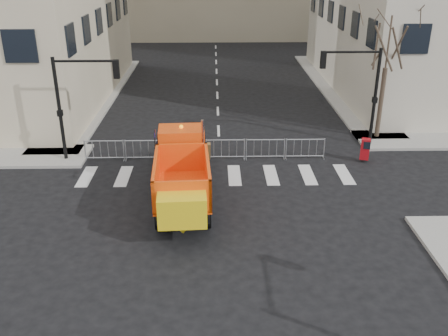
{
  "coord_description": "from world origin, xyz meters",
  "views": [
    {
      "loc": [
        -0.29,
        -16.64,
        10.18
      ],
      "look_at": [
        0.13,
        2.5,
        1.72
      ],
      "focal_mm": 40.0,
      "sensor_mm": 36.0,
      "label": 1
    }
  ],
  "objects_px": {
    "cop_a": "(162,151)",
    "newspaper_box": "(365,149)",
    "plow_truck": "(182,172)",
    "cop_b": "(195,148)",
    "worker": "(65,128)",
    "cop_c": "(184,150)"
  },
  "relations": [
    {
      "from": "plow_truck",
      "to": "cop_b",
      "type": "distance_m",
      "value": 4.31
    },
    {
      "from": "cop_c",
      "to": "newspaper_box",
      "type": "height_order",
      "value": "cop_c"
    },
    {
      "from": "worker",
      "to": "cop_c",
      "type": "bearing_deg",
      "value": -58.98
    },
    {
      "from": "cop_a",
      "to": "newspaper_box",
      "type": "relative_size",
      "value": 1.8
    },
    {
      "from": "cop_b",
      "to": "cop_c",
      "type": "xyz_separation_m",
      "value": [
        -0.56,
        -0.6,
        0.11
      ]
    },
    {
      "from": "cop_b",
      "to": "newspaper_box",
      "type": "bearing_deg",
      "value": -150.84
    },
    {
      "from": "cop_c",
      "to": "newspaper_box",
      "type": "bearing_deg",
      "value": 135.34
    },
    {
      "from": "plow_truck",
      "to": "cop_b",
      "type": "bearing_deg",
      "value": -8.69
    },
    {
      "from": "cop_a",
      "to": "cop_c",
      "type": "relative_size",
      "value": 0.97
    },
    {
      "from": "worker",
      "to": "newspaper_box",
      "type": "distance_m",
      "value": 16.3
    },
    {
      "from": "cop_a",
      "to": "cop_c",
      "type": "xyz_separation_m",
      "value": [
        1.08,
        0.01,
        0.03
      ]
    },
    {
      "from": "cop_a",
      "to": "worker",
      "type": "distance_m",
      "value": 6.68
    },
    {
      "from": "cop_b",
      "to": "newspaper_box",
      "type": "height_order",
      "value": "cop_b"
    },
    {
      "from": "cop_b",
      "to": "newspaper_box",
      "type": "xyz_separation_m",
      "value": [
        8.73,
        0.16,
        -0.21
      ]
    },
    {
      "from": "plow_truck",
      "to": "newspaper_box",
      "type": "relative_size",
      "value": 8.0
    },
    {
      "from": "cop_a",
      "to": "worker",
      "type": "bearing_deg",
      "value": -48.73
    },
    {
      "from": "plow_truck",
      "to": "newspaper_box",
      "type": "xyz_separation_m",
      "value": [
        9.15,
        4.41,
        -0.8
      ]
    },
    {
      "from": "cop_a",
      "to": "newspaper_box",
      "type": "distance_m",
      "value": 10.4
    },
    {
      "from": "plow_truck",
      "to": "worker",
      "type": "distance_m",
      "value": 9.94
    },
    {
      "from": "plow_truck",
      "to": "newspaper_box",
      "type": "distance_m",
      "value": 10.19
    },
    {
      "from": "cop_b",
      "to": "cop_c",
      "type": "bearing_deg",
      "value": 75.19
    },
    {
      "from": "worker",
      "to": "plow_truck",
      "type": "bearing_deg",
      "value": -77.71
    }
  ]
}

